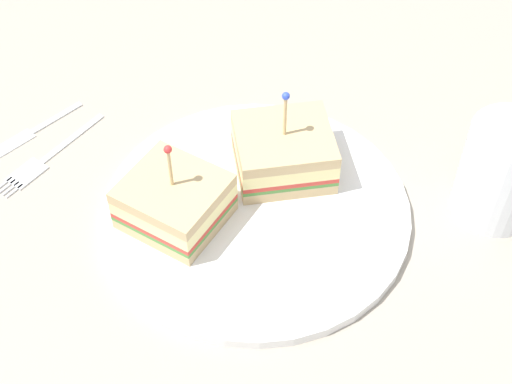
% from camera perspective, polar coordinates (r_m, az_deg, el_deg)
% --- Properties ---
extents(ground_plane, '(0.97, 0.97, 0.02)m').
position_cam_1_polar(ground_plane, '(0.68, 0.00, -2.25)').
color(ground_plane, '#9E9384').
extents(plate, '(0.28, 0.28, 0.01)m').
position_cam_1_polar(plate, '(0.67, 0.00, -1.43)').
color(plate, white).
rests_on(plate, ground_plane).
extents(sandwich_half_front, '(0.10, 0.10, 0.09)m').
position_cam_1_polar(sandwich_half_front, '(0.68, 2.14, 3.13)').
color(sandwich_half_front, tan).
rests_on(sandwich_half_front, plate).
extents(sandwich_half_back, '(0.11, 0.11, 0.09)m').
position_cam_1_polar(sandwich_half_back, '(0.64, -6.32, -0.72)').
color(sandwich_half_back, tan).
rests_on(sandwich_half_back, plate).
extents(drink_glass, '(0.08, 0.08, 0.09)m').
position_cam_1_polar(drink_glass, '(0.68, 18.46, 1.32)').
color(drink_glass, '#B74C33').
rests_on(drink_glass, ground_plane).
extents(fork, '(0.08, 0.12, 0.00)m').
position_cam_1_polar(fork, '(0.74, -16.22, 2.26)').
color(fork, silver).
rests_on(fork, ground_plane).
extents(knife, '(0.06, 0.12, 0.00)m').
position_cam_1_polar(knife, '(0.77, -17.71, 3.97)').
color(knife, silver).
rests_on(knife, ground_plane).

